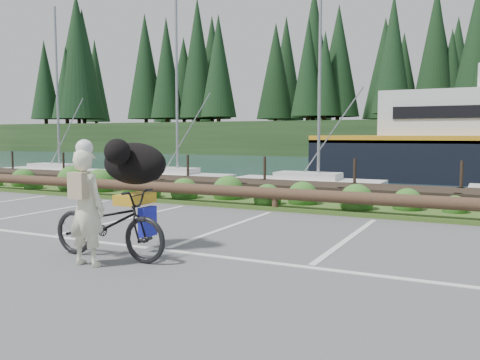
# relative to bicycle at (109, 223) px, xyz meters

# --- Properties ---
(ground) EXTENTS (72.00, 72.00, 0.00)m
(ground) POSITION_rel_bicycle_xyz_m (0.43, 1.26, -0.56)
(ground) COLOR #515153
(harbor_backdrop) EXTENTS (170.00, 160.00, 30.00)m
(harbor_backdrop) POSITION_rel_bicycle_xyz_m (0.82, 79.73, -0.56)
(harbor_backdrop) COLOR #1A323E
(harbor_backdrop) RESTS_ON ground
(vegetation_strip) EXTENTS (34.00, 1.60, 0.10)m
(vegetation_strip) POSITION_rel_bicycle_xyz_m (0.43, 6.56, -0.51)
(vegetation_strip) COLOR #3D5B21
(vegetation_strip) RESTS_ON ground
(log_rail) EXTENTS (32.00, 0.30, 0.60)m
(log_rail) POSITION_rel_bicycle_xyz_m (0.43, 5.86, -0.56)
(log_rail) COLOR #443021
(log_rail) RESTS_ON ground
(bicycle) EXTENTS (2.15, 0.78, 1.12)m
(bicycle) POSITION_rel_bicycle_xyz_m (0.00, 0.00, 0.00)
(bicycle) COLOR black
(bicycle) RESTS_ON ground
(cyclist) EXTENTS (0.64, 0.43, 1.75)m
(cyclist) POSITION_rel_bicycle_xyz_m (0.01, -0.50, 0.31)
(cyclist) COLOR beige
(cyclist) RESTS_ON ground
(dog) EXTENTS (0.62, 1.23, 0.71)m
(dog) POSITION_rel_bicycle_xyz_m (-0.01, 0.69, 0.92)
(dog) COLOR black
(dog) RESTS_ON bicycle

